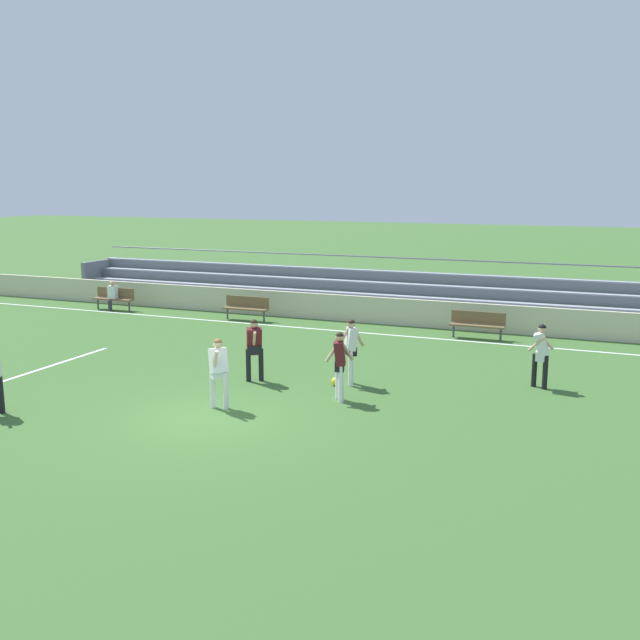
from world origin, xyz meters
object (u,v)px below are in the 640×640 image
Objects in this scene: player_white_on_ball at (351,346)px; soccer_ball at (336,381)px; bench_far_right at (246,306)px; spectator_seated at (112,293)px; player_dark_pressing_high at (340,360)px; bench_far_left at (478,322)px; bleacher_stand at (374,291)px; player_white_wide_right at (541,350)px; player_white_overlapping at (219,367)px; bench_near_wall_gap at (114,297)px; player_dark_wide_left at (254,345)px.

soccer_ball is (-0.33, -0.24, -0.91)m from player_white_on_ball.
spectator_seated is (-6.09, -0.12, 0.16)m from bench_far_right.
player_dark_pressing_high reaches higher than bench_far_right.
bench_far_left is 8.47m from player_dark_pressing_high.
bleacher_stand reaches higher than player_white_on_ball.
player_dark_pressing_high is 1.01× the size of player_white_wide_right.
bench_far_left is at bearing 67.07° from player_white_overlapping.
bleacher_stand is at bearing 17.83° from spectator_seated.
player_white_overlapping is at bearing -145.97° from player_dark_pressing_high.
player_white_on_ball is at bearing -27.90° from spectator_seated.
player_white_wide_right is at bearing -25.53° from bench_far_right.
bench_far_right is 10.75m from player_dark_pressing_high.
spectator_seated is at bearing 150.63° from soccer_ball.
bleacher_stand reaches higher than player_dark_pressing_high.
bench_far_right is 12.39m from player_white_wide_right.
bench_far_left is 1.10× the size of player_white_overlapping.
player_white_wide_right is at bearing 18.66° from player_white_on_ball.
player_dark_pressing_high is (-1.81, -8.26, 0.45)m from bench_far_left.
bleacher_stand is 16.48× the size of player_white_overlapping.
bench_near_wall_gap is at bearing 147.49° from player_dark_pressing_high.
bleacher_stand is at bearing 146.00° from bench_far_left.
player_white_on_ball is (12.75, -6.75, 0.32)m from spectator_seated.
player_dark_wide_left is (10.31, -7.50, 0.43)m from bench_near_wall_gap.
player_white_on_ball reaches higher than player_white_wide_right.
player_white_overlapping is (0.49, -12.99, 0.06)m from bleacher_stand.
player_white_on_ball reaches higher than player_dark_pressing_high.
player_white_wide_right is 1.00× the size of player_dark_wide_left.
bench_near_wall_gap reaches higher than soccer_ball.
player_white_overlapping reaches higher than bench_near_wall_gap.
player_white_on_ball is at bearing 14.51° from player_dark_wide_left.
bench_near_wall_gap is 1.00× the size of bench_far_right.
bench_near_wall_gap is 0.19m from spectator_seated.
spectator_seated is at bearing 152.10° from player_white_on_ball.
player_white_overlapping is (-2.14, -2.99, -0.05)m from player_white_on_ball.
player_white_overlapping reaches higher than soccer_ball.
player_white_overlapping is (10.60, -9.74, 0.27)m from spectator_seated.
bench_far_right is at bearing 114.61° from player_white_overlapping.
player_white_wide_right is at bearing -17.18° from bench_near_wall_gap.
bench_far_left is 1.00× the size of bench_near_wall_gap.
bleacher_stand is 22.33× the size of spectator_seated.
bench_near_wall_gap is 6.09m from bench_far_right.
spectator_seated is 0.73× the size of player_dark_pressing_high.
player_white_wide_right reaches higher than spectator_seated.
player_white_wide_right is (17.27, -5.22, 0.27)m from spectator_seated.
bleacher_stand is at bearing 102.66° from soccer_ball.
bench_far_left is 10.71m from player_white_overlapping.
bleacher_stand reaches higher than player_dark_wide_left.
bench_near_wall_gap is 14.49m from player_white_on_ball.
bleacher_stand is at bearing 37.95° from bench_far_right.
bench_near_wall_gap is at bearing 151.69° from player_white_on_ball.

